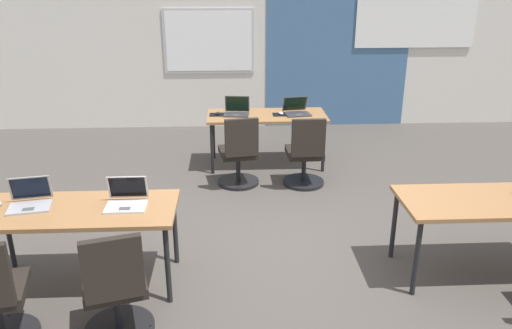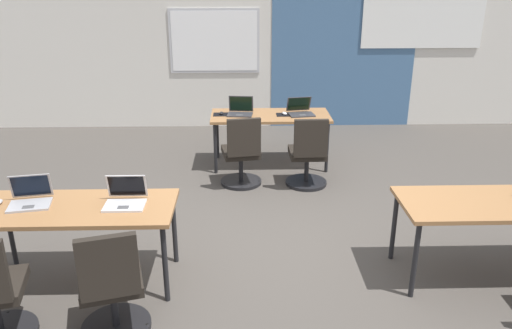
{
  "view_description": "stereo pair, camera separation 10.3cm",
  "coord_description": "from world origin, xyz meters",
  "px_view_note": "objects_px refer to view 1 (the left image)",
  "views": [
    {
      "loc": [
        -0.48,
        -4.42,
        2.54
      ],
      "look_at": [
        -0.25,
        0.07,
        0.82
      ],
      "focal_mm": 35.59,
      "sensor_mm": 36.0,
      "label": 1
    },
    {
      "loc": [
        -0.38,
        -4.42,
        2.54
      ],
      "look_at": [
        -0.25,
        0.07,
        0.82
      ],
      "focal_mm": 35.59,
      "sensor_mm": 36.0,
      "label": 2
    }
  ],
  "objects_px": {
    "laptop_far_left": "(237,111)",
    "mouse_far_left": "(218,113)",
    "desk_far_center": "(267,119)",
    "mouse_far_right": "(281,113)",
    "laptop_near_left_inner": "(127,200)",
    "chair_near_left_inner": "(116,294)",
    "chair_far_right": "(305,158)",
    "laptop_near_left_end": "(30,201)",
    "chair_far_left": "(239,157)",
    "laptop_far_right": "(297,111)",
    "desk_near_left": "(79,215)",
    "desk_near_right": "(493,205)"
  },
  "relations": [
    {
      "from": "chair_near_left_inner",
      "to": "chair_far_right",
      "type": "height_order",
      "value": "same"
    },
    {
      "from": "desk_near_left",
      "to": "chair_far_left",
      "type": "height_order",
      "value": "chair_far_left"
    },
    {
      "from": "desk_far_center",
      "to": "mouse_far_right",
      "type": "height_order",
      "value": "mouse_far_right"
    },
    {
      "from": "laptop_far_right",
      "to": "laptop_far_left",
      "type": "height_order",
      "value": "laptop_far_left"
    },
    {
      "from": "desk_near_left",
      "to": "laptop_far_left",
      "type": "bearing_deg",
      "value": 64.54
    },
    {
      "from": "chair_near_left_inner",
      "to": "mouse_far_left",
      "type": "bearing_deg",
      "value": -116.01
    },
    {
      "from": "laptop_near_left_inner",
      "to": "laptop_far_left",
      "type": "relative_size",
      "value": 0.93
    },
    {
      "from": "mouse_far_right",
      "to": "laptop_near_left_end",
      "type": "distance_m",
      "value": 3.59
    },
    {
      "from": "laptop_far_right",
      "to": "desk_near_right",
      "type": "bearing_deg",
      "value": -73.47
    },
    {
      "from": "laptop_near_left_inner",
      "to": "chair_near_left_inner",
      "type": "distance_m",
      "value": 0.85
    },
    {
      "from": "desk_near_right",
      "to": "mouse_far_right",
      "type": "xyz_separation_m",
      "value": [
        -1.56,
        2.78,
        0.08
      ]
    },
    {
      "from": "laptop_far_right",
      "to": "chair_far_left",
      "type": "height_order",
      "value": "laptop_far_right"
    },
    {
      "from": "desk_near_right",
      "to": "chair_far_right",
      "type": "distance_m",
      "value": 2.43
    },
    {
      "from": "mouse_far_right",
      "to": "chair_far_right",
      "type": "relative_size",
      "value": 0.12
    },
    {
      "from": "chair_far_right",
      "to": "laptop_far_right",
      "type": "bearing_deg",
      "value": -89.88
    },
    {
      "from": "mouse_far_right",
      "to": "mouse_far_left",
      "type": "bearing_deg",
      "value": 177.53
    },
    {
      "from": "desk_near_right",
      "to": "laptop_near_left_end",
      "type": "height_order",
      "value": "laptop_near_left_end"
    },
    {
      "from": "chair_near_left_inner",
      "to": "chair_far_left",
      "type": "xyz_separation_m",
      "value": [
        0.94,
        2.79,
        0.0
      ]
    },
    {
      "from": "laptop_far_left",
      "to": "mouse_far_left",
      "type": "distance_m",
      "value": 0.26
    },
    {
      "from": "chair_far_left",
      "to": "chair_far_right",
      "type": "bearing_deg",
      "value": 166.66
    },
    {
      "from": "laptop_far_left",
      "to": "chair_near_left_inner",
      "type": "bearing_deg",
      "value": -98.07
    },
    {
      "from": "desk_near_left",
      "to": "laptop_near_left_end",
      "type": "bearing_deg",
      "value": 171.06
    },
    {
      "from": "chair_near_left_inner",
      "to": "chair_far_right",
      "type": "xyz_separation_m",
      "value": [
        1.75,
        2.73,
        0.0
      ]
    },
    {
      "from": "desk_far_center",
      "to": "laptop_far_left",
      "type": "distance_m",
      "value": 0.42
    },
    {
      "from": "desk_near_left",
      "to": "chair_far_right",
      "type": "relative_size",
      "value": 1.74
    },
    {
      "from": "laptop_far_left",
      "to": "mouse_far_left",
      "type": "relative_size",
      "value": 3.49
    },
    {
      "from": "desk_near_right",
      "to": "desk_far_center",
      "type": "relative_size",
      "value": 1.0
    },
    {
      "from": "mouse_far_right",
      "to": "chair_far_right",
      "type": "bearing_deg",
      "value": -72.89
    },
    {
      "from": "desk_near_left",
      "to": "laptop_near_left_inner",
      "type": "height_order",
      "value": "laptop_near_left_inner"
    },
    {
      "from": "mouse_far_left",
      "to": "laptop_near_left_end",
      "type": "height_order",
      "value": "laptop_near_left_end"
    },
    {
      "from": "desk_far_center",
      "to": "chair_far_left",
      "type": "height_order",
      "value": "chair_far_left"
    },
    {
      "from": "desk_far_center",
      "to": "mouse_far_right",
      "type": "relative_size",
      "value": 14.15
    },
    {
      "from": "laptop_far_left",
      "to": "chair_far_left",
      "type": "relative_size",
      "value": 0.39
    },
    {
      "from": "laptop_near_left_end",
      "to": "chair_far_right",
      "type": "bearing_deg",
      "value": 26.95
    },
    {
      "from": "mouse_far_left",
      "to": "chair_far_left",
      "type": "relative_size",
      "value": 0.11
    },
    {
      "from": "desk_near_right",
      "to": "chair_far_left",
      "type": "bearing_deg",
      "value": 135.91
    },
    {
      "from": "chair_far_right",
      "to": "mouse_far_left",
      "type": "height_order",
      "value": "chair_far_right"
    },
    {
      "from": "laptop_far_right",
      "to": "laptop_near_left_end",
      "type": "height_order",
      "value": "laptop_near_left_end"
    },
    {
      "from": "laptop_far_left",
      "to": "desk_near_left",
      "type": "bearing_deg",
      "value": -108.86
    },
    {
      "from": "laptop_far_left",
      "to": "laptop_near_left_end",
      "type": "bearing_deg",
      "value": -115.73
    },
    {
      "from": "laptop_far_left",
      "to": "chair_far_left",
      "type": "xyz_separation_m",
      "value": [
        0.01,
        -0.75,
        -0.39
      ]
    },
    {
      "from": "desk_near_left",
      "to": "laptop_far_left",
      "type": "distance_m",
      "value": 3.13
    },
    {
      "from": "laptop_near_left_inner",
      "to": "chair_near_left_inner",
      "type": "bearing_deg",
      "value": -88.23
    },
    {
      "from": "chair_far_right",
      "to": "mouse_far_left",
      "type": "distance_m",
      "value": 1.39
    },
    {
      "from": "laptop_near_left_end",
      "to": "desk_far_center",
      "type": "bearing_deg",
      "value": 41.51
    },
    {
      "from": "chair_far_right",
      "to": "chair_far_left",
      "type": "height_order",
      "value": "same"
    },
    {
      "from": "chair_near_left_inner",
      "to": "laptop_far_left",
      "type": "relative_size",
      "value": 2.57
    },
    {
      "from": "desk_far_center",
      "to": "laptop_far_left",
      "type": "bearing_deg",
      "value": 176.67
    },
    {
      "from": "laptop_near_left_inner",
      "to": "chair_far_left",
      "type": "distance_m",
      "value": 2.29
    },
    {
      "from": "desk_near_right",
      "to": "laptop_near_left_end",
      "type": "xyz_separation_m",
      "value": [
        -3.9,
        0.06,
        0.11
      ]
    }
  ]
}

